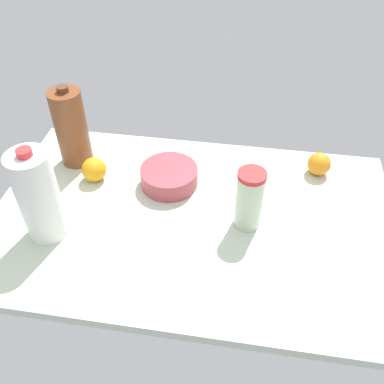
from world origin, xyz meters
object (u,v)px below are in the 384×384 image
object	(u,v)px
tumbler_cup	(249,198)
chocolate_milk_jug	(71,128)
mixing_bowl	(169,176)
orange_near_front	(94,170)
milk_jug	(38,196)
orange_far_back	(319,164)

from	to	relation	value
tumbler_cup	chocolate_milk_jug	bearing A→B (deg)	160.97
mixing_bowl	orange_near_front	size ratio (longest dim) A/B	2.32
tumbler_cup	orange_near_front	distance (cm)	51.76
milk_jug	orange_near_front	xyz separation A→B (cm)	(5.65, 24.37, -9.87)
chocolate_milk_jug	orange_near_front	world-z (taller)	chocolate_milk_jug
mixing_bowl	milk_jug	bearing A→B (deg)	-139.29
tumbler_cup	orange_near_front	world-z (taller)	tumbler_cup
chocolate_milk_jug	tumbler_cup	size ratio (longest dim) A/B	1.47
mixing_bowl	orange_far_back	bearing A→B (deg)	15.34
chocolate_milk_jug	mixing_bowl	bearing A→B (deg)	-12.23
milk_jug	mixing_bowl	size ratio (longest dim) A/B	1.60
mixing_bowl	orange_near_front	world-z (taller)	orange_near_front
milk_jug	orange_near_front	bearing A→B (deg)	76.95
chocolate_milk_jug	milk_jug	bearing A→B (deg)	-83.89
chocolate_milk_jug	orange_near_front	size ratio (longest dim) A/B	3.57
tumbler_cup	orange_far_back	size ratio (longest dim) A/B	2.54
chocolate_milk_jug	tumbler_cup	xyz separation A→B (cm)	(59.29, -20.45, -3.69)
tumbler_cup	mixing_bowl	bearing A→B (deg)	152.88
orange_far_back	orange_near_front	bearing A→B (deg)	-168.60
milk_jug	tumbler_cup	bearing A→B (deg)	12.77
chocolate_milk_jug	tumbler_cup	distance (cm)	62.83
chocolate_milk_jug	tumbler_cup	world-z (taller)	chocolate_milk_jug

